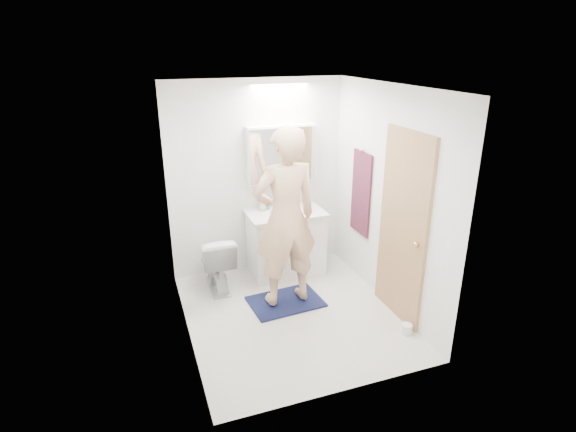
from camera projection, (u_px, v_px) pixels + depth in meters
name	position (u px, v px, depth m)	size (l,w,h in m)	color
floor	(291.00, 314.00, 4.96)	(2.50, 2.50, 0.00)	silver
ceiling	(292.00, 86.00, 4.11)	(2.50, 2.50, 0.00)	white
wall_back	(257.00, 178.00, 5.64)	(2.50, 2.50, 0.00)	white
wall_front	(349.00, 265.00, 3.44)	(2.50, 2.50, 0.00)	white
wall_left	(180.00, 225.00, 4.19)	(2.50, 2.50, 0.00)	white
wall_right	(388.00, 199.00, 4.88)	(2.50, 2.50, 0.00)	white
vanity_cabinet	(286.00, 244.00, 5.76)	(0.90, 0.55, 0.78)	white
countertop	(286.00, 213.00, 5.61)	(0.95, 0.58, 0.04)	silver
sink_basin	(285.00, 210.00, 5.63)	(0.36, 0.36, 0.03)	white
faucet	(280.00, 200.00, 5.77)	(0.02, 0.02, 0.16)	silver
medicine_cabinet	(282.00, 154.00, 5.56)	(0.88, 0.14, 0.70)	white
mirror_panel	(284.00, 155.00, 5.49)	(0.84, 0.01, 0.66)	silver
toilet	(216.00, 262.00, 5.39)	(0.39, 0.68, 0.69)	silver
bath_rug	(286.00, 302.00, 5.18)	(0.80, 0.55, 0.02)	#141C3F
person	(285.00, 218.00, 4.82)	(0.72, 0.47, 1.97)	#DCAE84
door	(403.00, 228.00, 4.64)	(0.04, 0.80, 2.00)	tan
door_knob	(416.00, 245.00, 4.38)	(0.06, 0.06, 0.06)	gold
towel	(361.00, 193.00, 5.40)	(0.02, 0.42, 1.00)	#101F33
towel_hook	(362.00, 150.00, 5.21)	(0.02, 0.02, 0.07)	silver
soap_bottle_a	(263.00, 201.00, 5.62)	(0.09, 0.09, 0.23)	#C0BF7C
soap_bottle_b	(270.00, 202.00, 5.69)	(0.08, 0.09, 0.18)	#5E98CA
toothbrush_cup	(296.00, 203.00, 5.79)	(0.10, 0.10, 0.09)	#4564D0
toilet_paper_roll	(406.00, 329.00, 4.62)	(0.11, 0.11, 0.10)	white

